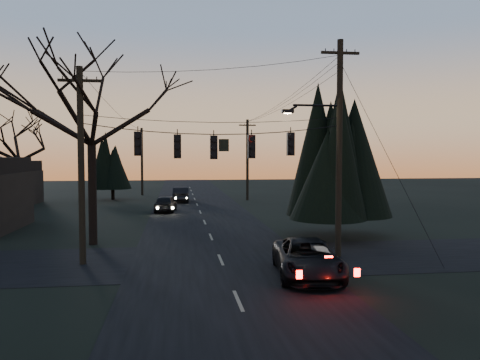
{
  "coord_description": "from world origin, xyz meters",
  "views": [
    {
      "loc": [
        -1.96,
        -10.77,
        4.72
      ],
      "look_at": [
        0.75,
        9.06,
        3.67
      ],
      "focal_mm": 35.0,
      "sensor_mm": 36.0,
      "label": 1
    }
  ],
  "objects": [
    {
      "name": "bare_tree_left",
      "position": [
        -6.35,
        14.62,
        7.37
      ],
      "size": [
        9.54,
        9.54,
        10.55
      ],
      "color": "black",
      "rests_on": "ground"
    },
    {
      "name": "span_signal_assembly",
      "position": [
        -0.24,
        10.0,
        5.16
      ],
      "size": [
        11.5,
        0.44,
        1.69
      ],
      "color": "black",
      "rests_on": "ground"
    },
    {
      "name": "evergreen_right",
      "position": [
        7.19,
        14.75,
        4.83
      ],
      "size": [
        4.64,
        4.64,
        8.48
      ],
      "color": "black",
      "rests_on": "ground"
    },
    {
      "name": "sedan_oncoming_a",
      "position": [
        -2.87,
        28.69,
        0.69
      ],
      "size": [
        2.02,
        4.2,
        1.38
      ],
      "primitive_type": "imported",
      "rotation": [
        0.0,
        0.0,
        3.04
      ],
      "color": "black",
      "rests_on": "ground"
    },
    {
      "name": "utility_pole_left",
      "position": [
        -6.0,
        10.0,
        0.0
      ],
      "size": [
        1.8,
        0.3,
        8.5
      ],
      "primitive_type": null,
      "color": "black",
      "rests_on": "ground"
    },
    {
      "name": "utility_pole_far_r",
      "position": [
        5.5,
        38.0,
        0.0
      ],
      "size": [
        1.8,
        0.3,
        8.5
      ],
      "primitive_type": null,
      "color": "black",
      "rests_on": "ground"
    },
    {
      "name": "bare_tree_dist",
      "position": [
        -14.11,
        27.75,
        5.97
      ],
      "size": [
        6.15,
        6.15,
        8.56
      ],
      "color": "black",
      "rests_on": "ground"
    },
    {
      "name": "utility_pole_right",
      "position": [
        5.5,
        10.0,
        0.0
      ],
      "size": [
        5.0,
        0.3,
        10.0
      ],
      "primitive_type": null,
      "color": "black",
      "rests_on": "ground"
    },
    {
      "name": "sedan_oncoming_b",
      "position": [
        -1.5,
        37.08,
        0.74
      ],
      "size": [
        1.67,
        4.55,
        1.49
      ],
      "primitive_type": "imported",
      "rotation": [
        0.0,
        0.0,
        3.12
      ],
      "color": "black",
      "rests_on": "ground"
    },
    {
      "name": "utility_pole_far_l",
      "position": [
        -6.0,
        46.0,
        0.0
      ],
      "size": [
        0.3,
        0.3,
        8.0
      ],
      "primitive_type": null,
      "color": "black",
      "rests_on": "ground"
    },
    {
      "name": "ground_plane",
      "position": [
        0.0,
        0.0,
        0.0
      ],
      "size": [
        160.0,
        160.0,
        0.0
      ],
      "primitive_type": "plane",
      "color": "black"
    },
    {
      "name": "cross_road",
      "position": [
        0.0,
        10.0,
        0.01
      ],
      "size": [
        60.0,
        7.0,
        0.02
      ],
      "primitive_type": "cube",
      "color": "black",
      "rests_on": "ground"
    },
    {
      "name": "evergreen_dist",
      "position": [
        -8.7,
        40.49,
        3.9
      ],
      "size": [
        3.75,
        3.75,
        6.61
      ],
      "color": "black",
      "rests_on": "ground"
    },
    {
      "name": "suv_near",
      "position": [
        3.06,
        6.66,
        0.71
      ],
      "size": [
        2.94,
        5.35,
        1.42
      ],
      "primitive_type": "imported",
      "rotation": [
        0.0,
        0.0,
        -0.12
      ],
      "color": "black",
      "rests_on": "ground"
    },
    {
      "name": "main_road",
      "position": [
        0.0,
        20.0,
        0.01
      ],
      "size": [
        8.0,
        120.0,
        0.02
      ],
      "primitive_type": "cube",
      "color": "black",
      "rests_on": "ground"
    }
  ]
}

